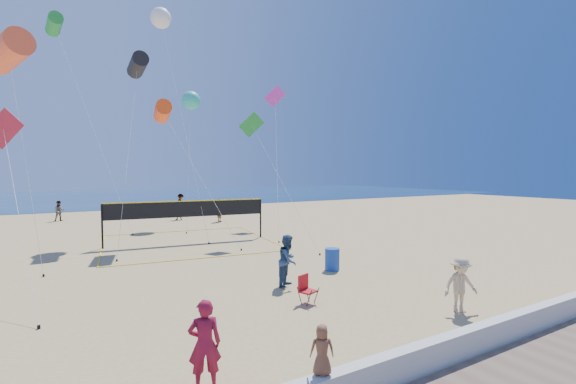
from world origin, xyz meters
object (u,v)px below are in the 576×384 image
camp_chair (306,288)px  volleyball_net (188,214)px  woman (205,344)px  trash_barrel (332,259)px

camp_chair → volleyball_net: bearing=72.1°
woman → camp_chair: woman is taller
camp_chair → volleyball_net: (-0.33, 12.30, 1.20)m
woman → trash_barrel: bearing=-127.1°
camp_chair → trash_barrel: (3.19, 2.90, -0.04)m
trash_barrel → volleyball_net: 10.11m
woman → trash_barrel: (7.45, 5.95, -0.40)m
camp_chair → volleyball_net: volleyball_net is taller
volleyball_net → trash_barrel: bearing=-63.3°
trash_barrel → volleyball_net: bearing=110.6°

